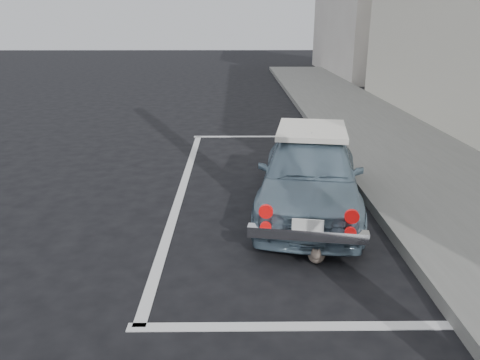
{
  "coord_description": "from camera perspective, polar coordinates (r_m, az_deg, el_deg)",
  "views": [
    {
      "loc": [
        -0.06,
        -3.91,
        2.5
      ],
      "look_at": [
        -0.01,
        1.24,
        0.75
      ],
      "focal_mm": 35.0,
      "sensor_mm": 36.0,
      "label": 1
    }
  ],
  "objects": [
    {
      "name": "retro_coupe",
      "position": [
        6.43,
        8.52,
        1.09
      ],
      "size": [
        1.85,
        3.48,
        1.13
      ],
      "rotation": [
        0.0,
        0.0,
        -0.16
      ],
      "color": "#708C9F",
      "rests_on": "ground"
    },
    {
      "name": "cat",
      "position": [
        5.22,
        9.31,
        -8.82
      ],
      "size": [
        0.25,
        0.41,
        0.23
      ],
      "rotation": [
        0.0,
        0.0,
        -0.23
      ],
      "color": "#6F5F55",
      "rests_on": "ground"
    },
    {
      "name": "pline_side",
      "position": [
        7.39,
        -7.07,
        -1.09
      ],
      "size": [
        0.12,
        7.0,
        0.01
      ],
      "primitive_type": "cube",
      "color": "silver",
      "rests_on": "ground"
    },
    {
      "name": "pline_rear",
      "position": [
        4.26,
        7.43,
        -17.28
      ],
      "size": [
        3.0,
        0.12,
        0.01
      ],
      "primitive_type": "cube",
      "color": "silver",
      "rests_on": "ground"
    },
    {
      "name": "ground",
      "position": [
        4.64,
        0.27,
        -13.84
      ],
      "size": [
        80.0,
        80.0,
        0.0
      ],
      "primitive_type": "plane",
      "color": "black",
      "rests_on": "ground"
    },
    {
      "name": "pline_front",
      "position": [
        10.72,
        2.44,
        5.32
      ],
      "size": [
        3.0,
        0.12,
        0.01
      ],
      "primitive_type": "cube",
      "color": "silver",
      "rests_on": "ground"
    },
    {
      "name": "sidewalk",
      "position": [
        7.17,
        26.55,
        -3.06
      ],
      "size": [
        2.8,
        40.0,
        0.15
      ],
      "primitive_type": "cube",
      "color": "slate",
      "rests_on": "ground"
    }
  ]
}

